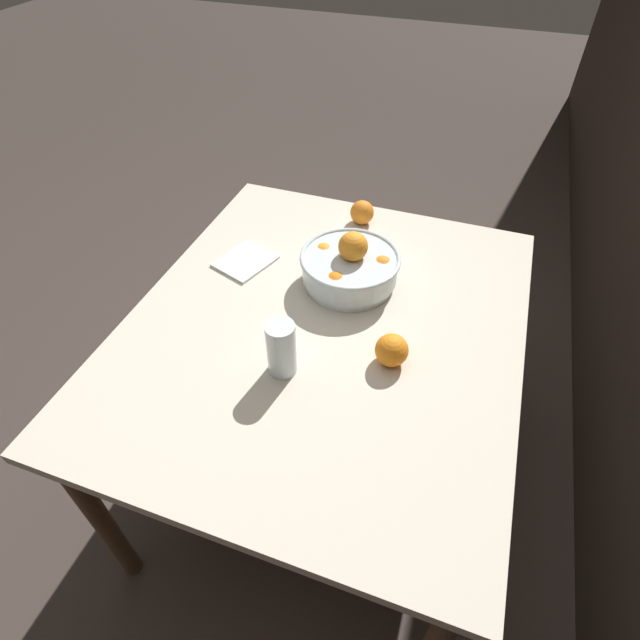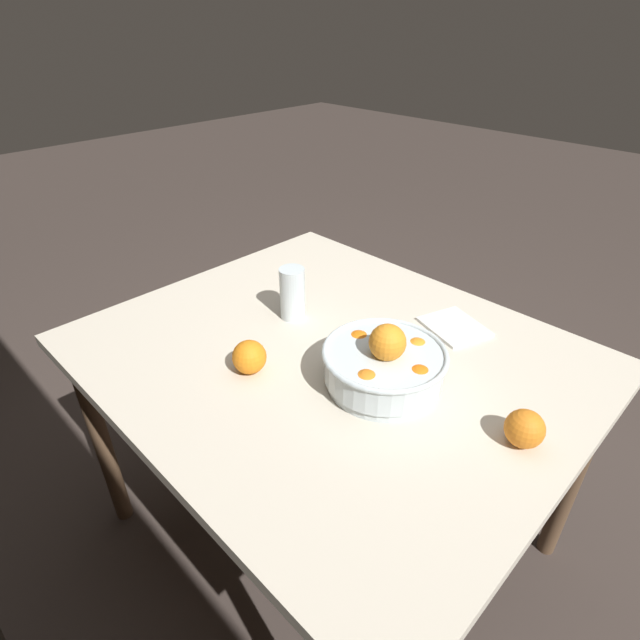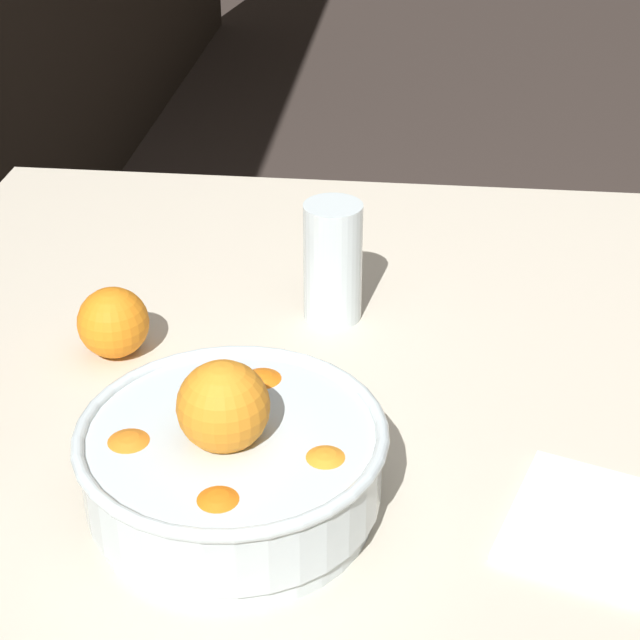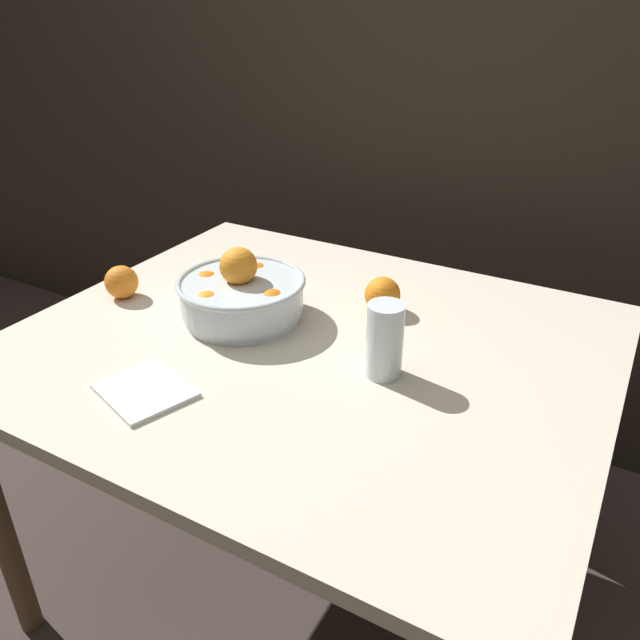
# 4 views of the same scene
# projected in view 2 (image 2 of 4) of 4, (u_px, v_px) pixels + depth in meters

# --- Properties ---
(ground_plane) EXTENTS (12.00, 12.00, 0.00)m
(ground_plane) POSITION_uv_depth(u_px,v_px,m) (328.00, 530.00, 1.61)
(ground_plane) COLOR #3D332D
(dining_table) EXTENTS (1.16, 0.99, 0.71)m
(dining_table) POSITION_uv_depth(u_px,v_px,m) (330.00, 373.00, 1.27)
(dining_table) COLOR beige
(dining_table) RESTS_ON ground_plane
(fruit_bowl) EXTENTS (0.27, 0.27, 0.16)m
(fruit_bowl) POSITION_uv_depth(u_px,v_px,m) (385.00, 365.00, 1.08)
(fruit_bowl) COLOR silver
(fruit_bowl) RESTS_ON dining_table
(juice_glass) EXTENTS (0.07, 0.07, 0.14)m
(juice_glass) POSITION_uv_depth(u_px,v_px,m) (292.00, 295.00, 1.32)
(juice_glass) COLOR #F4A314
(juice_glass) RESTS_ON dining_table
(orange_loose_near_bowl) EXTENTS (0.08, 0.08, 0.08)m
(orange_loose_near_bowl) POSITION_uv_depth(u_px,v_px,m) (249.00, 357.00, 1.13)
(orange_loose_near_bowl) COLOR orange
(orange_loose_near_bowl) RESTS_ON dining_table
(orange_loose_front) EXTENTS (0.08, 0.08, 0.08)m
(orange_loose_front) POSITION_uv_depth(u_px,v_px,m) (525.00, 429.00, 0.94)
(orange_loose_front) COLOR orange
(orange_loose_front) RESTS_ON dining_table
(napkin) EXTENTS (0.19, 0.18, 0.01)m
(napkin) POSITION_uv_depth(u_px,v_px,m) (454.00, 327.00, 1.31)
(napkin) COLOR white
(napkin) RESTS_ON dining_table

